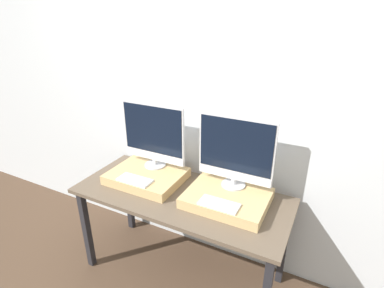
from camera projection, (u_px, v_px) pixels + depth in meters
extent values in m
cube|color=silver|center=(205.00, 112.00, 2.36)|extent=(8.00, 0.04, 2.60)
cube|color=brown|center=(181.00, 196.00, 2.24)|extent=(1.61, 0.68, 0.03)
cube|color=#232328|center=(87.00, 229.00, 2.47)|extent=(0.05, 0.05, 0.75)
cube|color=#232328|center=(129.00, 195.00, 2.93)|extent=(0.05, 0.05, 0.75)
cube|color=#232328|center=(284.00, 244.00, 2.31)|extent=(0.05, 0.05, 0.75)
cube|color=tan|center=(147.00, 176.00, 2.40)|extent=(0.57, 0.45, 0.07)
cylinder|color=silver|center=(155.00, 165.00, 2.49)|extent=(0.18, 0.18, 0.01)
cylinder|color=silver|center=(155.00, 162.00, 2.48)|extent=(0.04, 0.04, 0.04)
cube|color=silver|center=(154.00, 133.00, 2.37)|extent=(0.55, 0.02, 0.47)
cube|color=black|center=(152.00, 130.00, 2.35)|extent=(0.53, 0.00, 0.39)
cube|color=silver|center=(154.00, 157.00, 2.44)|extent=(0.54, 0.00, 0.06)
cube|color=silver|center=(135.00, 180.00, 2.26)|extent=(0.27, 0.12, 0.01)
cube|color=silver|center=(135.00, 179.00, 2.26)|extent=(0.26, 0.11, 0.00)
cube|color=tan|center=(227.00, 198.00, 2.12)|extent=(0.57, 0.45, 0.07)
cylinder|color=silver|center=(233.00, 184.00, 2.20)|extent=(0.18, 0.18, 0.01)
cylinder|color=silver|center=(234.00, 181.00, 2.19)|extent=(0.04, 0.04, 0.04)
cube|color=silver|center=(236.00, 149.00, 2.09)|extent=(0.55, 0.02, 0.47)
cube|color=black|center=(235.00, 146.00, 2.06)|extent=(0.53, 0.00, 0.39)
cube|color=silver|center=(233.00, 176.00, 2.16)|extent=(0.54, 0.00, 0.06)
cube|color=silver|center=(219.00, 204.00, 1.98)|extent=(0.27, 0.12, 0.01)
cube|color=silver|center=(219.00, 203.00, 1.97)|extent=(0.26, 0.11, 0.00)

